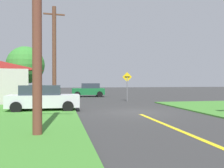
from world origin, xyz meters
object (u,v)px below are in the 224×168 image
utility_pole_mid (54,54)px  oak_tree_left (26,65)px  parked_car_near_building (43,98)px  utility_pole_near (37,16)px  car_approaching_junction (89,90)px  direction_sign (127,83)px

utility_pole_mid → oak_tree_left: size_ratio=1.45×
parked_car_near_building → utility_pole_near: (0.32, -7.49, 3.24)m
parked_car_near_building → utility_pole_mid: (0.55, 5.84, 3.41)m
car_approaching_junction → utility_pole_mid: (-3.82, -8.07, 3.41)m
car_approaching_junction → oak_tree_left: bearing=10.6°
parked_car_near_building → direction_sign: bearing=42.6°
parked_car_near_building → utility_pole_near: bearing=-86.3°
parked_car_near_building → car_approaching_junction: size_ratio=1.14×
parked_car_near_building → car_approaching_junction: (4.37, 13.91, -0.00)m
parked_car_near_building → utility_pole_near: size_ratio=0.56×
utility_pole_mid → parked_car_near_building: bearing=-95.4°
direction_sign → oak_tree_left: (-9.80, 6.48, 1.94)m
utility_pole_near → oak_tree_left: utility_pole_near is taller
car_approaching_junction → utility_pole_mid: 9.56m
parked_car_near_building → car_approaching_junction: 14.58m
parked_car_near_building → utility_pole_mid: 6.78m
car_approaching_junction → utility_pole_mid: utility_pole_mid is taller
utility_pole_near → direction_sign: bearing=63.7°
car_approaching_junction → oak_tree_left: size_ratio=0.68×
utility_pole_mid → oak_tree_left: (-3.25, 6.90, -0.58)m
direction_sign → oak_tree_left: oak_tree_left is taller
car_approaching_junction → oak_tree_left: (-7.07, -1.17, 2.83)m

